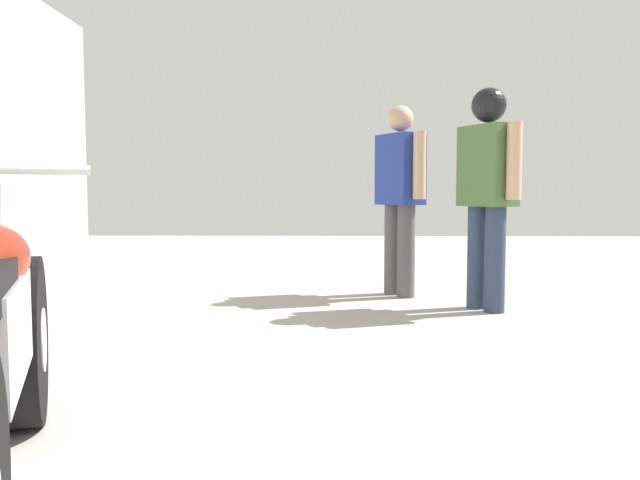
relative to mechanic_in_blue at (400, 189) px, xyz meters
The scene contains 3 objects.
ground_plane 2.00m from the mechanic_in_blue, 104.38° to the right, with size 18.81×18.81×0.00m, color #A8A399.
mechanic_in_blue is the anchor object (origin of this frame).
mechanic_with_helmet 0.89m from the mechanic_in_blue, 49.21° to the right, with size 0.41×0.62×1.65m.
Camera 1 is at (-0.11, 0.21, 0.88)m, focal length 35.74 mm.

